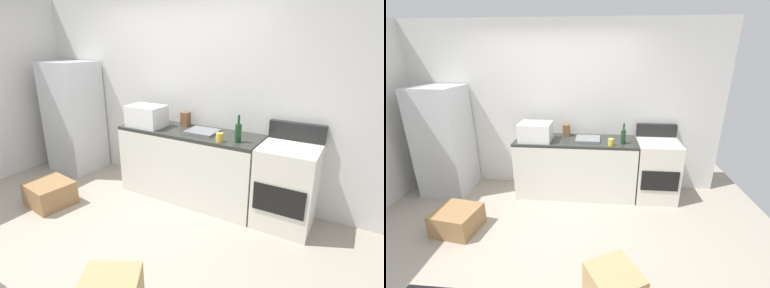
% 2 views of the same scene
% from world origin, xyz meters
% --- Properties ---
extents(ground_plane, '(6.00, 6.00, 0.00)m').
position_xyz_m(ground_plane, '(0.00, 0.00, 0.00)').
color(ground_plane, '#9E9384').
extents(wall_back, '(5.00, 0.10, 2.60)m').
position_xyz_m(wall_back, '(0.00, 1.55, 1.30)').
color(wall_back, silver).
rests_on(wall_back, ground_plane).
extents(kitchen_counter, '(1.80, 0.60, 0.90)m').
position_xyz_m(kitchen_counter, '(0.30, 1.20, 0.45)').
color(kitchen_counter, silver).
rests_on(kitchen_counter, ground_plane).
extents(refrigerator, '(0.68, 0.66, 1.67)m').
position_xyz_m(refrigerator, '(-1.75, 1.15, 0.83)').
color(refrigerator, silver).
rests_on(refrigerator, ground_plane).
extents(stove_oven, '(0.60, 0.61, 1.10)m').
position_xyz_m(stove_oven, '(1.52, 1.21, 0.47)').
color(stove_oven, silver).
rests_on(stove_oven, ground_plane).
extents(microwave, '(0.46, 0.34, 0.27)m').
position_xyz_m(microwave, '(-0.28, 1.10, 1.04)').
color(microwave, white).
rests_on(microwave, kitchen_counter).
extents(sink_basin, '(0.36, 0.32, 0.03)m').
position_xyz_m(sink_basin, '(0.48, 1.20, 0.92)').
color(sink_basin, slate).
rests_on(sink_basin, kitchen_counter).
extents(wine_bottle, '(0.07, 0.07, 0.30)m').
position_xyz_m(wine_bottle, '(0.99, 1.08, 1.01)').
color(wine_bottle, '#193F1E').
rests_on(wine_bottle, kitchen_counter).
extents(coffee_mug, '(0.08, 0.08, 0.10)m').
position_xyz_m(coffee_mug, '(0.81, 0.98, 0.95)').
color(coffee_mug, gold).
rests_on(coffee_mug, kitchen_counter).
extents(knife_block, '(0.10, 0.10, 0.18)m').
position_xyz_m(knife_block, '(0.14, 1.38, 0.99)').
color(knife_block, brown).
rests_on(knife_block, kitchen_counter).
extents(cardboard_box_medium, '(0.56, 0.53, 0.29)m').
position_xyz_m(cardboard_box_medium, '(-1.10, 0.15, 0.14)').
color(cardboard_box_medium, olive).
rests_on(cardboard_box_medium, ground_plane).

